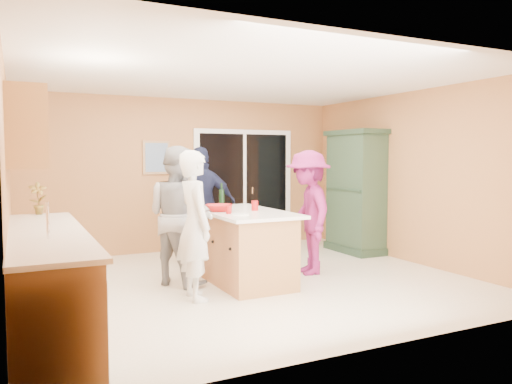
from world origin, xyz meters
name	(u,v)px	position (x,y,z in m)	size (l,w,h in m)	color
floor	(249,282)	(0.00, 0.00, 0.00)	(5.50, 5.50, 0.00)	white
ceiling	(249,78)	(0.00, 0.00, 2.60)	(5.50, 5.00, 0.10)	white
wall_back	(188,175)	(0.00, 2.50, 1.30)	(5.50, 0.10, 2.60)	#E49A5D
wall_front	(377,194)	(0.00, -2.50, 1.30)	(5.50, 0.10, 2.60)	#E49A5D
wall_left	(8,187)	(-2.75, 0.00, 1.30)	(0.10, 5.00, 2.60)	#E49A5D
wall_right	(414,177)	(2.75, 0.00, 1.30)	(0.10, 5.00, 2.60)	#E49A5D
left_cabinet_run	(48,287)	(-2.45, -1.05, 0.46)	(0.65, 3.05, 1.24)	#B77447
upper_cabinets	(25,130)	(-2.58, -0.20, 1.88)	(0.35, 1.60, 0.75)	#B77447
sliding_door	(244,188)	(1.05, 2.46, 1.05)	(1.90, 0.07, 2.10)	white
framed_picture	(157,157)	(-0.55, 2.48, 1.60)	(0.46, 0.04, 0.56)	#AA8055
kitchen_island	(243,248)	(-0.07, 0.04, 0.43)	(0.97, 1.76, 0.92)	#B77447
green_hutch	(356,193)	(2.49, 1.07, 1.00)	(0.59, 1.12, 2.06)	#233927
woman_white	(195,225)	(-0.87, -0.45, 0.84)	(0.61, 0.40, 1.68)	silver
woman_grey	(177,215)	(-0.85, 0.30, 0.87)	(0.85, 0.66, 1.74)	#99999C
woman_navy	(202,205)	(-0.14, 1.38, 0.88)	(1.03, 0.43, 1.76)	#1B1B3C
woman_magenta	(308,212)	(0.93, 0.07, 0.85)	(1.10, 0.63, 1.70)	#891D56
serving_bowl	(219,208)	(-0.37, 0.10, 0.96)	(0.35, 0.35, 0.09)	#A91213
tulip_vase	(38,198)	(-2.45, 0.52, 1.13)	(0.20, 0.14, 0.38)	#AB2C11
tumbler_near	(255,206)	(0.08, -0.02, 0.98)	(0.09, 0.09, 0.13)	#A91213
tumbler_far	(229,210)	(-0.37, -0.21, 0.97)	(0.07, 0.07, 0.10)	#A91213
wine_bottle	(222,197)	(-0.10, 0.68, 1.05)	(0.07, 0.07, 0.32)	black
white_plate	(240,214)	(-0.29, -0.38, 0.93)	(0.22, 0.22, 0.01)	white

